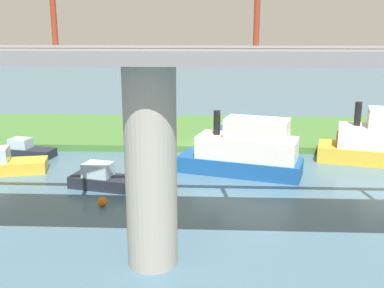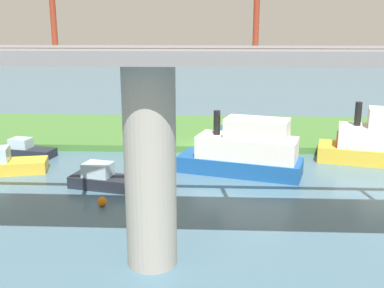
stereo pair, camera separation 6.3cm
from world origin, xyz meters
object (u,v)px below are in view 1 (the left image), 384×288
(skiff_small, at_px, (244,151))
(marker_buoy, at_px, (102,202))
(riverboat_paddlewheel, at_px, (105,179))
(houseboat_blue, at_px, (3,164))
(mooring_post, at_px, (256,140))
(bridge_pylon, at_px, (151,168))
(person_on_bank, at_px, (223,131))
(pontoon_yellow, at_px, (26,150))

(skiff_small, distance_m, marker_buoy, 9.98)
(riverboat_paddlewheel, distance_m, houseboat_blue, 7.72)
(skiff_small, bearing_deg, marker_buoy, 36.97)
(mooring_post, relative_size, houseboat_blue, 0.16)
(skiff_small, bearing_deg, mooring_post, -103.19)
(bridge_pylon, xyz_separation_m, person_on_bank, (-3.19, -18.76, -2.86))
(mooring_post, xyz_separation_m, houseboat_blue, (16.93, 5.91, -0.32))
(marker_buoy, bearing_deg, riverboat_paddlewheel, -80.62)
(pontoon_yellow, distance_m, houseboat_blue, 3.88)
(mooring_post, distance_m, houseboat_blue, 17.93)
(bridge_pylon, distance_m, person_on_bank, 19.24)
(skiff_small, xyz_separation_m, houseboat_blue, (15.69, 0.64, -0.88))
(skiff_small, distance_m, riverboat_paddlewheel, 8.99)
(skiff_small, xyz_separation_m, pontoon_yellow, (15.71, -3.24, -1.02))
(mooring_post, xyz_separation_m, marker_buoy, (9.15, 11.23, -0.68))
(mooring_post, height_order, skiff_small, skiff_small)
(riverboat_paddlewheel, distance_m, marker_buoy, 2.88)
(mooring_post, bearing_deg, marker_buoy, 50.83)
(person_on_bank, relative_size, marker_buoy, 2.78)
(skiff_small, bearing_deg, bridge_pylon, 69.35)
(pontoon_yellow, relative_size, houseboat_blue, 0.78)
(bridge_pylon, xyz_separation_m, houseboat_blue, (11.25, -11.15, -3.45))
(riverboat_paddlewheel, bearing_deg, marker_buoy, 99.38)
(bridge_pylon, relative_size, marker_buoy, 16.24)
(mooring_post, relative_size, marker_buoy, 1.74)
(pontoon_yellow, bearing_deg, marker_buoy, 130.31)
(mooring_post, distance_m, riverboat_paddlewheel, 12.77)
(pontoon_yellow, bearing_deg, person_on_bank, -165.51)
(mooring_post, bearing_deg, houseboat_blue, 19.25)
(riverboat_paddlewheel, xyz_separation_m, houseboat_blue, (7.31, -2.48, 0.08))
(riverboat_paddlewheel, bearing_deg, bridge_pylon, 114.45)
(person_on_bank, bearing_deg, riverboat_paddlewheel, 54.78)
(bridge_pylon, xyz_separation_m, riverboat_paddlewheel, (3.94, -8.66, -3.53))
(mooring_post, height_order, pontoon_yellow, mooring_post)
(marker_buoy, bearing_deg, pontoon_yellow, -49.69)
(bridge_pylon, bearing_deg, skiff_small, -110.65)
(bridge_pylon, bearing_deg, houseboat_blue, -44.73)
(pontoon_yellow, height_order, marker_buoy, pontoon_yellow)
(person_on_bank, relative_size, houseboat_blue, 0.26)
(skiff_small, height_order, marker_buoy, skiff_small)
(skiff_small, relative_size, marker_buoy, 16.65)
(pontoon_yellow, distance_m, marker_buoy, 12.06)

